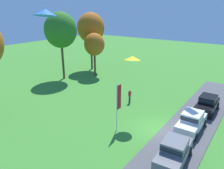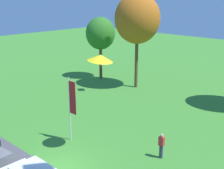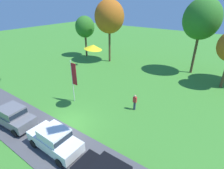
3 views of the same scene
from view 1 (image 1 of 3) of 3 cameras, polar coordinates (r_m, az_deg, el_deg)
The scene contains 12 objects.
ground_plane at distance 21.90m, azimuth 11.88°, elevation -11.35°, with size 120.00×120.00×0.00m, color #3D842D.
pavement_strip at distance 21.22m, azimuth 18.04°, elevation -12.92°, with size 36.00×4.40×0.06m, color #4C4C51.
car_sedan_mid_row at distance 17.51m, azimuth 15.92°, elevation -16.26°, with size 4.51×2.19×1.84m.
car_sedan_near_entrance at distance 22.03m, azimuth 20.08°, elevation -8.90°, with size 4.41×1.96×1.84m.
car_sedan_by_flagpole at distance 26.52m, azimuth 23.67°, elevation -4.51°, with size 4.40×1.96×1.84m.
person_watching_sky at distance 26.77m, azimuth 4.63°, elevation -3.01°, with size 0.36×0.24×1.71m.
tree_far_left at distance 35.71m, azimuth -13.29°, elevation 13.64°, with size 5.02×5.02×10.59m.
tree_center_back at distance 37.07m, azimuth -4.63°, elevation 10.36°, with size 3.41×3.41×7.21m.
tree_far_right at distance 40.96m, azimuth -5.57°, elevation 14.50°, with size 4.92×4.92×10.39m.
flag_banner at distance 20.07m, azimuth 1.64°, elevation -4.24°, with size 0.71×0.08×4.73m.
kite_delta_high_right at distance 12.67m, azimuth -17.04°, elevation 17.59°, with size 1.26×1.26×0.35m, color blue.
kite_delta_high_left at distance 21.31m, azimuth 5.38°, elevation 6.90°, with size 1.60×1.60×0.41m, color yellow.
Camera 1 is at (-17.57, -7.05, 11.00)m, focal length 35.00 mm.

